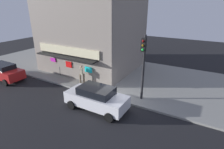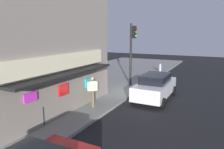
{
  "view_description": "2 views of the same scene",
  "coord_description": "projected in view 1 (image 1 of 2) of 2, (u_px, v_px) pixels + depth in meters",
  "views": [
    {
      "loc": [
        5.76,
        -10.92,
        7.14
      ],
      "look_at": [
        -1.34,
        1.62,
        1.45
      ],
      "focal_mm": 29.05,
      "sensor_mm": 36.0,
      "label": 1
    },
    {
      "loc": [
        -14.38,
        -5.32,
        4.32
      ],
      "look_at": [
        -0.97,
        1.55,
        1.44
      ],
      "focal_mm": 34.31,
      "sensor_mm": 36.0,
      "label": 2
    }
  ],
  "objects": [
    {
      "name": "ground_plane",
      "position": [
        117.0,
        102.0,
        14.1
      ],
      "size": [
        60.92,
        60.92,
        0.0
      ],
      "primitive_type": "plane",
      "color": "black"
    },
    {
      "name": "sidewalk",
      "position": [
        141.0,
        78.0,
        18.28
      ],
      "size": [
        40.61,
        10.4,
        0.16
      ],
      "primitive_type": "cube",
      "color": "gray",
      "rests_on": "ground_plane"
    },
    {
      "name": "corner_building",
      "position": [
        93.0,
        32.0,
        20.11
      ],
      "size": [
        9.58,
        9.16,
        8.04
      ],
      "color": "gray",
      "rests_on": "sidewalk"
    },
    {
      "name": "traffic_light",
      "position": [
        143.0,
        60.0,
        13.0
      ],
      "size": [
        0.32,
        0.58,
        4.96
      ],
      "color": "black",
      "rests_on": "sidewalk"
    },
    {
      "name": "trash_can",
      "position": [
        62.0,
        70.0,
        18.91
      ],
      "size": [
        0.51,
        0.51,
        0.9
      ],
      "primitive_type": "cylinder",
      "color": "#2D2D2D",
      "rests_on": "sidewalk"
    },
    {
      "name": "pedestrian",
      "position": [
        82.0,
        74.0,
        16.55
      ],
      "size": [
        0.49,
        0.53,
        1.75
      ],
      "color": "brown",
      "rests_on": "sidewalk"
    },
    {
      "name": "parked_car_red",
      "position": [
        3.0,
        71.0,
        17.92
      ],
      "size": [
        4.62,
        1.99,
        1.63
      ],
      "color": "#AD1E1E",
      "rests_on": "ground_plane"
    },
    {
      "name": "parked_car_white",
      "position": [
        97.0,
        98.0,
        12.86
      ],
      "size": [
        4.5,
        2.07,
        1.7
      ],
      "color": "silver",
      "rests_on": "ground_plane"
    }
  ]
}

